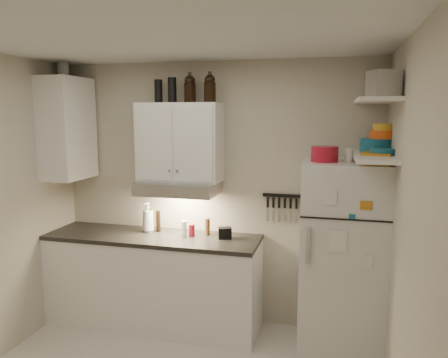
# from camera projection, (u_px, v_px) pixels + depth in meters

# --- Properties ---
(ceiling) EXTENTS (3.20, 3.00, 0.02)m
(ceiling) POSITION_uv_depth(u_px,v_px,m) (150.00, 31.00, 2.73)
(ceiling) COLOR silver
(ceiling) RESTS_ON ground
(back_wall) EXTENTS (3.20, 0.02, 2.60)m
(back_wall) POSITION_uv_depth(u_px,v_px,m) (215.00, 194.00, 4.37)
(back_wall) COLOR #BDB5A1
(back_wall) RESTS_ON ground
(right_wall) EXTENTS (0.02, 3.00, 2.60)m
(right_wall) POSITION_uv_depth(u_px,v_px,m) (412.00, 253.00, 2.53)
(right_wall) COLOR #BDB5A1
(right_wall) RESTS_ON ground
(base_cabinet) EXTENTS (2.10, 0.60, 0.88)m
(base_cabinet) POSITION_uv_depth(u_px,v_px,m) (154.00, 282.00, 4.34)
(base_cabinet) COLOR white
(base_cabinet) RESTS_ON floor
(countertop) EXTENTS (2.10, 0.62, 0.04)m
(countertop) POSITION_uv_depth(u_px,v_px,m) (153.00, 237.00, 4.27)
(countertop) COLOR black
(countertop) RESTS_ON base_cabinet
(upper_cabinet) EXTENTS (0.80, 0.33, 0.75)m
(upper_cabinet) POSITION_uv_depth(u_px,v_px,m) (180.00, 142.00, 4.20)
(upper_cabinet) COLOR white
(upper_cabinet) RESTS_ON back_wall
(side_cabinet) EXTENTS (0.33, 0.55, 1.00)m
(side_cabinet) POSITION_uv_depth(u_px,v_px,m) (67.00, 129.00, 4.33)
(side_cabinet) COLOR white
(side_cabinet) RESTS_ON left_wall
(range_hood) EXTENTS (0.76, 0.46, 0.12)m
(range_hood) POSITION_uv_depth(u_px,v_px,m) (178.00, 188.00, 4.20)
(range_hood) COLOR silver
(range_hood) RESTS_ON back_wall
(fridge) EXTENTS (0.70, 0.68, 1.70)m
(fridge) POSITION_uv_depth(u_px,v_px,m) (342.00, 258.00, 3.80)
(fridge) COLOR silver
(fridge) RESTS_ON floor
(shelf_hi) EXTENTS (0.30, 0.95, 0.03)m
(shelf_hi) POSITION_uv_depth(u_px,v_px,m) (376.00, 100.00, 3.42)
(shelf_hi) COLOR white
(shelf_hi) RESTS_ON right_wall
(shelf_lo) EXTENTS (0.30, 0.95, 0.03)m
(shelf_lo) POSITION_uv_depth(u_px,v_px,m) (373.00, 156.00, 3.48)
(shelf_lo) COLOR white
(shelf_lo) RESTS_ON right_wall
(knife_strip) EXTENTS (0.42, 0.02, 0.03)m
(knife_strip) POSITION_uv_depth(u_px,v_px,m) (285.00, 196.00, 4.17)
(knife_strip) COLOR black
(knife_strip) RESTS_ON back_wall
(dutch_oven) EXTENTS (0.28, 0.28, 0.13)m
(dutch_oven) POSITION_uv_depth(u_px,v_px,m) (325.00, 154.00, 3.63)
(dutch_oven) COLOR maroon
(dutch_oven) RESTS_ON fridge
(book_stack) EXTENTS (0.28, 0.32, 0.09)m
(book_stack) POSITION_uv_depth(u_px,v_px,m) (377.00, 158.00, 3.46)
(book_stack) COLOR #BA7717
(book_stack) RESTS_ON fridge
(spice_jar) EXTENTS (0.08, 0.08, 0.11)m
(spice_jar) POSITION_uv_depth(u_px,v_px,m) (349.00, 155.00, 3.62)
(spice_jar) COLOR silver
(spice_jar) RESTS_ON fridge
(stock_pot) EXTENTS (0.41, 0.41, 0.22)m
(stock_pot) POSITION_uv_depth(u_px,v_px,m) (383.00, 87.00, 3.73)
(stock_pot) COLOR silver
(stock_pot) RESTS_ON shelf_hi
(tin_a) EXTENTS (0.24, 0.22, 0.20)m
(tin_a) POSITION_uv_depth(u_px,v_px,m) (387.00, 85.00, 3.31)
(tin_a) COLOR #AAAAAD
(tin_a) RESTS_ON shelf_hi
(tin_b) EXTENTS (0.24, 0.24, 0.18)m
(tin_b) POSITION_uv_depth(u_px,v_px,m) (383.00, 84.00, 3.07)
(tin_b) COLOR #AAAAAD
(tin_b) RESTS_ON shelf_hi
(bowl_teal) EXTENTS (0.29, 0.29, 0.11)m
(bowl_teal) POSITION_uv_depth(u_px,v_px,m) (377.00, 145.00, 3.71)
(bowl_teal) COLOR #155E78
(bowl_teal) RESTS_ON shelf_lo
(bowl_orange) EXTENTS (0.23, 0.23, 0.07)m
(bowl_orange) POSITION_uv_depth(u_px,v_px,m) (383.00, 135.00, 3.67)
(bowl_orange) COLOR #E65115
(bowl_orange) RESTS_ON bowl_teal
(bowl_yellow) EXTENTS (0.18, 0.18, 0.06)m
(bowl_yellow) POSITION_uv_depth(u_px,v_px,m) (384.00, 127.00, 3.66)
(bowl_yellow) COLOR gold
(bowl_yellow) RESTS_ON bowl_orange
(plates) EXTENTS (0.25, 0.25, 0.05)m
(plates) POSITION_uv_depth(u_px,v_px,m) (384.00, 152.00, 3.45)
(plates) COLOR #155E78
(plates) RESTS_ON shelf_lo
(growler_a) EXTENTS (0.13, 0.13, 0.26)m
(growler_a) POSITION_uv_depth(u_px,v_px,m) (190.00, 89.00, 4.11)
(growler_a) COLOR black
(growler_a) RESTS_ON upper_cabinet
(growler_b) EXTENTS (0.12, 0.12, 0.26)m
(growler_b) POSITION_uv_depth(u_px,v_px,m) (210.00, 88.00, 4.00)
(growler_b) COLOR black
(growler_b) RESTS_ON upper_cabinet
(thermos_a) EXTENTS (0.10, 0.10, 0.24)m
(thermos_a) POSITION_uv_depth(u_px,v_px,m) (172.00, 90.00, 4.14)
(thermos_a) COLOR black
(thermos_a) RESTS_ON upper_cabinet
(thermos_b) EXTENTS (0.09, 0.09, 0.22)m
(thermos_b) POSITION_uv_depth(u_px,v_px,m) (158.00, 91.00, 4.20)
(thermos_b) COLOR black
(thermos_b) RESTS_ON upper_cabinet
(side_jar) EXTENTS (0.12, 0.12, 0.15)m
(side_jar) POSITION_uv_depth(u_px,v_px,m) (63.00, 70.00, 4.36)
(side_jar) COLOR silver
(side_jar) RESTS_ON side_cabinet
(soap_bottle) EXTENTS (0.17, 0.17, 0.34)m
(soap_bottle) POSITION_uv_depth(u_px,v_px,m) (148.00, 216.00, 4.36)
(soap_bottle) COLOR white
(soap_bottle) RESTS_ON countertop
(pepper_mill) EXTENTS (0.06, 0.06, 0.16)m
(pepper_mill) POSITION_uv_depth(u_px,v_px,m) (207.00, 227.00, 4.26)
(pepper_mill) COLOR brown
(pepper_mill) RESTS_ON countertop
(oil_bottle) EXTENTS (0.05, 0.05, 0.25)m
(oil_bottle) POSITION_uv_depth(u_px,v_px,m) (151.00, 220.00, 4.37)
(oil_bottle) COLOR #315B16
(oil_bottle) RESTS_ON countertop
(vinegar_bottle) EXTENTS (0.06, 0.06, 0.22)m
(vinegar_bottle) POSITION_uv_depth(u_px,v_px,m) (158.00, 221.00, 4.38)
(vinegar_bottle) COLOR black
(vinegar_bottle) RESTS_ON countertop
(clear_bottle) EXTENTS (0.07, 0.07, 0.16)m
(clear_bottle) POSITION_uv_depth(u_px,v_px,m) (184.00, 229.00, 4.20)
(clear_bottle) COLOR silver
(clear_bottle) RESTS_ON countertop
(red_jar) EXTENTS (0.08, 0.08, 0.12)m
(red_jar) POSITION_uv_depth(u_px,v_px,m) (192.00, 230.00, 4.22)
(red_jar) COLOR maroon
(red_jar) RESTS_ON countertop
(caddy) EXTENTS (0.14, 0.12, 0.11)m
(caddy) POSITION_uv_depth(u_px,v_px,m) (225.00, 233.00, 4.15)
(caddy) COLOR black
(caddy) RESTS_ON countertop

